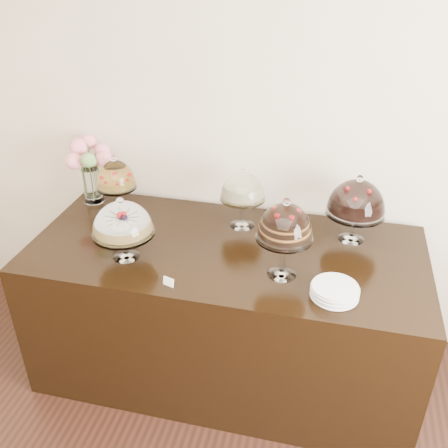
% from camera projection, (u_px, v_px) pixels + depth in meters
% --- Properties ---
extents(wall_back, '(5.00, 0.04, 3.00)m').
position_uv_depth(wall_back, '(271.00, 115.00, 2.92)').
color(wall_back, beige).
rests_on(wall_back, ground).
extents(display_counter, '(2.20, 1.00, 0.90)m').
position_uv_depth(display_counter, '(226.00, 310.00, 3.02)').
color(display_counter, black).
rests_on(display_counter, ground).
extents(cake_stand_sugar_sponge, '(0.33, 0.33, 0.36)m').
position_uv_depth(cake_stand_sugar_sponge, '(122.00, 221.00, 2.60)').
color(cake_stand_sugar_sponge, white).
rests_on(cake_stand_sugar_sponge, display_counter).
extents(cake_stand_choco_layer, '(0.28, 0.28, 0.44)m').
position_uv_depth(cake_stand_choco_layer, '(285.00, 225.00, 2.42)').
color(cake_stand_choco_layer, white).
rests_on(cake_stand_choco_layer, display_counter).
extents(cake_stand_cheesecake, '(0.27, 0.27, 0.37)m').
position_uv_depth(cake_stand_cheesecake, '(243.00, 189.00, 2.88)').
color(cake_stand_cheesecake, white).
rests_on(cake_stand_cheesecake, display_counter).
extents(cake_stand_dark_choco, '(0.33, 0.33, 0.40)m').
position_uv_depth(cake_stand_dark_choco, '(357.00, 200.00, 2.74)').
color(cake_stand_dark_choco, white).
rests_on(cake_stand_dark_choco, display_counter).
extents(cake_stand_fruit_tart, '(0.25, 0.25, 0.38)m').
position_uv_depth(cake_stand_fruit_tart, '(116.00, 177.00, 3.05)').
color(cake_stand_fruit_tart, white).
rests_on(cake_stand_fruit_tart, display_counter).
extents(flower_vase, '(0.28, 0.30, 0.43)m').
position_uv_depth(flower_vase, '(90.00, 164.00, 3.15)').
color(flower_vase, white).
rests_on(flower_vase, display_counter).
extents(plate_stack, '(0.23, 0.23, 0.06)m').
position_uv_depth(plate_stack, '(335.00, 291.00, 2.40)').
color(plate_stack, white).
rests_on(plate_stack, display_counter).
extents(price_card_left, '(0.06, 0.03, 0.04)m').
position_uv_depth(price_card_left, '(168.00, 282.00, 2.48)').
color(price_card_left, white).
rests_on(price_card_left, display_counter).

